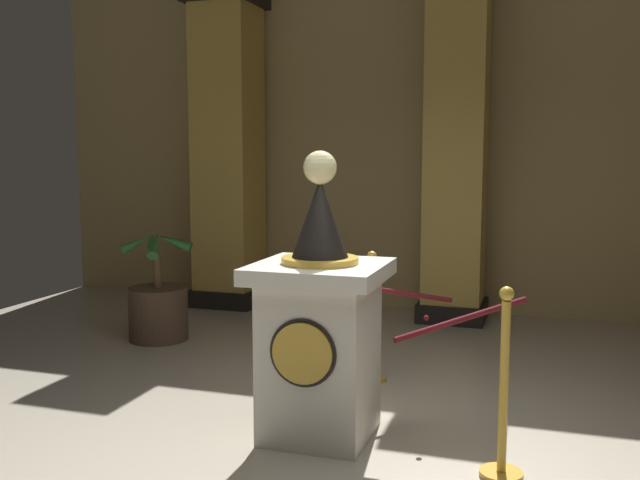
{
  "coord_description": "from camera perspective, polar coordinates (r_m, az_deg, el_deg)",
  "views": [
    {
      "loc": [
        0.95,
        -3.78,
        1.76
      ],
      "look_at": [
        -0.38,
        0.32,
        1.25
      ],
      "focal_mm": 39.59,
      "sensor_mm": 36.0,
      "label": 1
    }
  ],
  "objects": [
    {
      "name": "column_left",
      "position": [
        8.38,
        -7.43,
        7.03
      ],
      "size": [
        0.8,
        0.8,
        3.62
      ],
      "color": "black",
      "rests_on": "ground_plane"
    },
    {
      "name": "pedestal_clock",
      "position": [
        4.43,
        -0.01,
        -7.19
      ],
      "size": [
        0.8,
        0.8,
        1.8
      ],
      "color": "silver",
      "rests_on": "ground_plane"
    },
    {
      "name": "ground_plane",
      "position": [
        4.27,
        3.73,
        -17.55
      ],
      "size": [
        10.06,
        10.06,
        0.0
      ],
      "primitive_type": "plane",
      "color": "#B2A893"
    },
    {
      "name": "back_wall",
      "position": [
        8.11,
        11.38,
        7.58
      ],
      "size": [
        10.06,
        0.16,
        3.78
      ],
      "primitive_type": "cube",
      "color": "tan",
      "rests_on": "ground_plane"
    },
    {
      "name": "column_centre_rear",
      "position": [
        7.63,
        10.95,
        6.98
      ],
      "size": [
        0.73,
        0.73,
        3.62
      ],
      "color": "black",
      "rests_on": "ground_plane"
    },
    {
      "name": "stanchion_far",
      "position": [
        5.59,
        4.16,
        -7.73
      ],
      "size": [
        0.24,
        0.24,
        1.03
      ],
      "color": "gold",
      "rests_on": "ground_plane"
    },
    {
      "name": "velvet_rope",
      "position": [
        4.71,
        8.61,
        -5.2
      ],
      "size": [
        1.28,
        1.28,
        0.22
      ],
      "color": "#591419"
    },
    {
      "name": "potted_palm_left",
      "position": [
        6.97,
        -12.93,
        -5.25
      ],
      "size": [
        0.67,
        0.65,
        1.1
      ],
      "color": "#4C3828",
      "rests_on": "ground_plane"
    },
    {
      "name": "stanchion_near",
      "position": [
        4.09,
        14.58,
        -13.22
      ],
      "size": [
        0.24,
        0.24,
        1.07
      ],
      "color": "gold",
      "rests_on": "ground_plane"
    }
  ]
}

